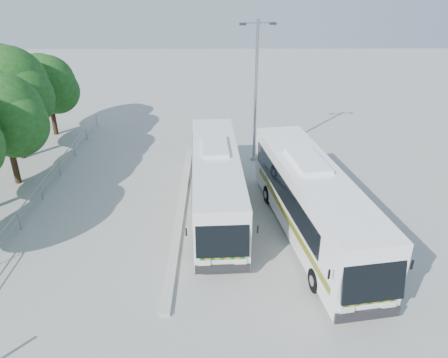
{
  "coord_description": "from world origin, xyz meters",
  "views": [
    {
      "loc": [
        -0.25,
        -18.15,
        11.7
      ],
      "look_at": [
        -0.02,
        2.36,
        1.53
      ],
      "focal_mm": 35.0,
      "sensor_mm": 36.0,
      "label": 1
    }
  ],
  "objects_px": {
    "coach_adjacent": "(312,201)",
    "tree_far_c": "(4,114)",
    "lamppost": "(256,87)",
    "tree_far_e": "(48,83)",
    "coach_main": "(216,181)",
    "tree_far_d": "(9,87)"
  },
  "relations": [
    {
      "from": "tree_far_c",
      "to": "tree_far_d",
      "type": "relative_size",
      "value": 0.88
    },
    {
      "from": "tree_far_d",
      "to": "coach_adjacent",
      "type": "height_order",
      "value": "tree_far_d"
    },
    {
      "from": "tree_far_c",
      "to": "tree_far_e",
      "type": "height_order",
      "value": "tree_far_c"
    },
    {
      "from": "tree_far_d",
      "to": "lamppost",
      "type": "distance_m",
      "value": 15.32
    },
    {
      "from": "coach_main",
      "to": "lamppost",
      "type": "distance_m",
      "value": 7.65
    },
    {
      "from": "tree_far_d",
      "to": "coach_main",
      "type": "height_order",
      "value": "tree_far_d"
    },
    {
      "from": "tree_far_e",
      "to": "coach_adjacent",
      "type": "relative_size",
      "value": 0.48
    },
    {
      "from": "coach_main",
      "to": "coach_adjacent",
      "type": "distance_m",
      "value": 5.04
    },
    {
      "from": "tree_far_c",
      "to": "coach_main",
      "type": "distance_m",
      "value": 12.42
    },
    {
      "from": "coach_adjacent",
      "to": "tree_far_c",
      "type": "bearing_deg",
      "value": 151.36
    },
    {
      "from": "lamppost",
      "to": "tree_far_e",
      "type": "bearing_deg",
      "value": 153.47
    },
    {
      "from": "coach_main",
      "to": "tree_far_c",
      "type": "bearing_deg",
      "value": 161.01
    },
    {
      "from": "coach_main",
      "to": "coach_adjacent",
      "type": "relative_size",
      "value": 0.93
    },
    {
      "from": "coach_main",
      "to": "lamppost",
      "type": "xyz_separation_m",
      "value": [
        2.43,
        6.53,
        3.15
      ]
    },
    {
      "from": "tree_far_d",
      "to": "coach_adjacent",
      "type": "relative_size",
      "value": 0.59
    },
    {
      "from": "tree_far_e",
      "to": "coach_main",
      "type": "bearing_deg",
      "value": -43.48
    },
    {
      "from": "coach_adjacent",
      "to": "lamppost",
      "type": "height_order",
      "value": "lamppost"
    },
    {
      "from": "coach_adjacent",
      "to": "tree_far_e",
      "type": "bearing_deg",
      "value": 130.99
    },
    {
      "from": "tree_far_c",
      "to": "lamppost",
      "type": "xyz_separation_m",
      "value": [
        14.12,
        3.16,
        0.62
      ]
    },
    {
      "from": "tree_far_e",
      "to": "coach_adjacent",
      "type": "height_order",
      "value": "tree_far_e"
    },
    {
      "from": "tree_far_e",
      "to": "lamppost",
      "type": "relative_size",
      "value": 0.67
    },
    {
      "from": "coach_main",
      "to": "coach_adjacent",
      "type": "height_order",
      "value": "coach_adjacent"
    }
  ]
}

